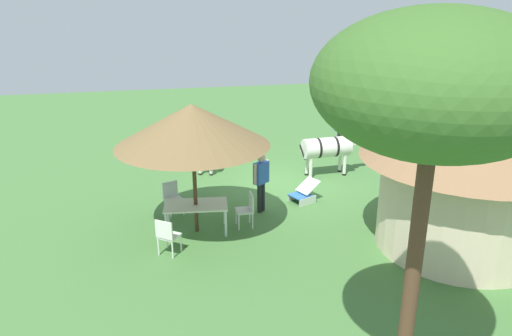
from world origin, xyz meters
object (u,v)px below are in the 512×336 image
(thatched_hut, at_px, (468,158))
(zebra_nearest_camera, at_px, (208,141))
(guest_beside_umbrella, at_px, (261,177))
(standing_watcher, at_px, (341,127))
(shade_umbrella, at_px, (192,125))
(zebra_by_umbrella, at_px, (328,148))
(patio_chair_near_lawn, at_px, (167,235))
(acacia_tree_far_lawn, at_px, (436,86))
(striped_lounge_chair, at_px, (303,193))
(patio_dining_table, at_px, (196,207))
(patio_chair_east_end, at_px, (247,208))
(patio_chair_near_hut, at_px, (172,196))

(thatched_hut, height_order, zebra_nearest_camera, thatched_hut)
(thatched_hut, height_order, guest_beside_umbrella, thatched_hut)
(thatched_hut, bearing_deg, standing_watcher, -90.32)
(shade_umbrella, xyz_separation_m, zebra_by_umbrella, (-4.69, -3.20, -1.83))
(patio_chair_near_lawn, relative_size, acacia_tree_far_lawn, 0.16)
(striped_lounge_chair, bearing_deg, acacia_tree_far_lawn, 149.87)
(patio_dining_table, bearing_deg, acacia_tree_far_lawn, 109.28)
(patio_chair_east_end, xyz_separation_m, striped_lounge_chair, (-1.91, -1.24, -0.27))
(patio_dining_table, relative_size, standing_watcher, 1.01)
(patio_chair_near_hut, xyz_separation_m, zebra_nearest_camera, (-1.42, -3.37, 0.49))
(patio_dining_table, xyz_separation_m, acacia_tree_far_lawn, (-2.23, 6.37, 4.06))
(zebra_nearest_camera, bearing_deg, guest_beside_umbrella, 122.86)
(guest_beside_umbrella, bearing_deg, shade_umbrella, -14.19)
(patio_chair_near_lawn, height_order, acacia_tree_far_lawn, acacia_tree_far_lawn)
(zebra_nearest_camera, bearing_deg, patio_chair_near_lawn, 91.71)
(standing_watcher, distance_m, striped_lounge_chair, 5.14)
(patio_chair_east_end, distance_m, patio_chair_near_hut, 2.22)
(zebra_nearest_camera, bearing_deg, shade_umbrella, 97.14)
(standing_watcher, relative_size, zebra_by_umbrella, 0.73)
(patio_chair_near_lawn, distance_m, zebra_by_umbrella, 6.95)
(patio_chair_near_hut, height_order, patio_chair_near_lawn, same)
(patio_dining_table, relative_size, zebra_nearest_camera, 0.77)
(patio_chair_near_lawn, relative_size, standing_watcher, 0.54)
(zebra_by_umbrella, bearing_deg, standing_watcher, 145.93)
(striped_lounge_chair, xyz_separation_m, zebra_nearest_camera, (2.35, -3.35, 0.76))
(thatched_hut, bearing_deg, zebra_by_umbrella, -76.04)
(patio_chair_east_end, relative_size, standing_watcher, 0.54)
(zebra_by_umbrella, bearing_deg, guest_beside_umbrella, -53.14)
(striped_lounge_chair, distance_m, zebra_nearest_camera, 4.16)
(patio_chair_east_end, distance_m, zebra_by_umbrella, 4.66)
(zebra_nearest_camera, bearing_deg, zebra_by_umbrella, 178.02)
(shade_umbrella, bearing_deg, thatched_hut, 160.68)
(patio_dining_table, height_order, patio_chair_near_hut, patio_chair_near_hut)
(patio_chair_east_end, height_order, striped_lounge_chair, patio_chair_east_end)
(thatched_hut, xyz_separation_m, acacia_tree_far_lawn, (3.78, 4.26, 2.51))
(thatched_hut, relative_size, shade_umbrella, 1.31)
(patio_chair_near_hut, bearing_deg, thatched_hut, 129.47)
(thatched_hut, xyz_separation_m, patio_dining_table, (6.00, -2.10, -1.55))
(guest_beside_umbrella, bearing_deg, striped_lounge_chair, 158.47)
(patio_chair_near_lawn, relative_size, striped_lounge_chair, 0.95)
(guest_beside_umbrella, bearing_deg, thatched_hut, 106.44)
(zebra_by_umbrella, bearing_deg, patio_chair_near_hut, -72.41)
(thatched_hut, relative_size, patio_chair_near_hut, 5.44)
(striped_lounge_chair, bearing_deg, shade_umbrella, 88.37)
(patio_chair_near_hut, relative_size, patio_chair_near_lawn, 1.00)
(patio_chair_near_lawn, distance_m, striped_lounge_chair, 4.64)
(shade_umbrella, xyz_separation_m, standing_watcher, (-6.05, -5.48, -1.79))
(patio_chair_near_lawn, xyz_separation_m, guest_beside_umbrella, (-2.65, -1.91, 0.49))
(patio_chair_near_lawn, bearing_deg, zebra_nearest_camera, 109.52)
(zebra_by_umbrella, bearing_deg, shade_umbrella, -58.92)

